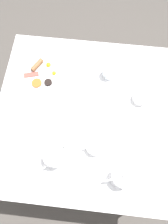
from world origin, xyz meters
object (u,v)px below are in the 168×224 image
Objects in this scene: teapot_near at (55,157)px; water_glass_tall at (109,72)px; teacup_with_saucer_right at (140,98)px; knife_by_plate at (15,136)px; teapot_far at (122,177)px; teacup_with_saucer_left at (94,148)px; breakfast_plate at (43,74)px; fork_by_plate at (56,119)px.

water_glass_tall is (-0.25, -0.55, -0.01)m from teapot_near.
teacup_with_saucer_right is 0.76m from knife_by_plate.
knife_by_plate is (0.25, -0.10, -0.05)m from teapot_near.
teapot_far is 1.39× the size of teacup_with_saucer_left.
breakfast_plate is 1.45× the size of knife_by_plate.
teapot_far is at bearing 132.12° from breakfast_plate.
fork_by_plate is at bearing -31.82° from teacup_with_saucer_left.
teacup_with_saucer_left is at bearing 130.17° from breakfast_plate.
teapot_near is 0.61m from water_glass_tall.
teacup_with_saucer_left reaches higher than fork_by_plate.
breakfast_plate is 1.55× the size of fork_by_plate.
teacup_with_saucer_left is 0.28m from fork_by_plate.
teacup_with_saucer_left is 1.67× the size of water_glass_tall.
teacup_with_saucer_left is 0.41m from teacup_with_saucer_right.
teacup_with_saucer_left is at bearing 117.54° from teapot_far.
teapot_far is at bearing 99.68° from water_glass_tall.
teapot_far is at bearing 143.63° from fork_by_plate.
water_glass_tall is (-0.05, -0.48, 0.01)m from teacup_with_saucer_left.
teapot_near is 2.09× the size of water_glass_tall.
knife_by_plate is at bearing -77.39° from teapot_near.
water_glass_tall reaches higher than breakfast_plate.
water_glass_tall is 0.46× the size of fork_by_plate.
teapot_far reaches higher than breakfast_plate.
teacup_with_saucer_right is (-0.45, -0.40, -0.02)m from teapot_near.
fork_by_plate is (0.39, -0.29, -0.05)m from teapot_far.
teapot_near is 0.23m from fork_by_plate.
water_glass_tall is at bearing -137.90° from knife_by_plate.
teapot_near reaches higher than teacup_with_saucer_left.
teacup_with_saucer_left is at bearing 176.88° from knife_by_plate.
fork_by_plate is at bearing 123.74° from teapot_far.
teacup_with_saucer_left is (0.15, -0.14, -0.02)m from teapot_far.
teacup_with_saucer_left is at bearing 148.18° from fork_by_plate.
breakfast_plate is 0.31m from fork_by_plate.
teacup_with_saucer_left is at bearing 84.30° from water_glass_tall.
breakfast_plate is 2.03× the size of teacup_with_saucer_left.
teacup_with_saucer_left reaches higher than breakfast_plate.
fork_by_plate and knife_by_plate have the same top height.
teacup_with_saucer_left is 0.45m from knife_by_plate.
breakfast_plate is at bearing -49.83° from teacup_with_saucer_left.
teapot_near is at bearing 65.42° from water_glass_tall.
water_glass_tall is (0.11, -0.62, -0.01)m from teapot_far.
teapot_near reaches higher than fork_by_plate.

